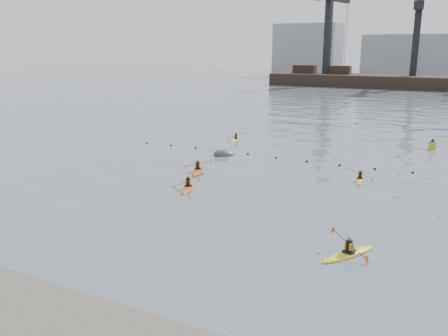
{
  "coord_description": "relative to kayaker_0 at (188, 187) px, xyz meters",
  "views": [
    {
      "loc": [
        13.56,
        -18.23,
        10.11
      ],
      "look_at": [
        0.4,
        7.12,
        2.8
      ],
      "focal_mm": 38.0,
      "sensor_mm": 36.0,
      "label": 1
    }
  ],
  "objects": [
    {
      "name": "ground",
      "position": [
        4.19,
        -10.25,
        -0.11
      ],
      "size": [
        400.0,
        400.0,
        0.0
      ],
      "primitive_type": "plane",
      "color": "#36434F",
      "rests_on": "ground"
    },
    {
      "name": "float_line",
      "position": [
        3.69,
        12.29,
        -0.08
      ],
      "size": [
        33.24,
        0.73,
        0.24
      ],
      "color": "black",
      "rests_on": "ground"
    },
    {
      "name": "barge_pier",
      "position": [
        3.97,
        99.75,
        1.79
      ],
      "size": [
        72.0,
        19.3,
        29.5
      ],
      "color": "black",
      "rests_on": "ground"
    },
    {
      "name": "skyline",
      "position": [
        6.42,
        140.03,
        9.14
      ],
      "size": [
        141.0,
        28.0,
        22.0
      ],
      "color": "gray",
      "rests_on": "ground"
    },
    {
      "name": "kayaker_0",
      "position": [
        0.0,
        0.0,
        0.0
      ],
      "size": [
        2.39,
        3.56,
        1.43
      ],
      "rotation": [
        0.0,
        0.0,
        0.31
      ],
      "color": "#E74C15",
      "rests_on": "ground"
    },
    {
      "name": "kayaker_1",
      "position": [
        13.21,
        -6.2,
        0.0
      ],
      "size": [
        2.4,
        3.47,
        1.31
      ],
      "rotation": [
        0.0,
        0.0,
        -0.52
      ],
      "color": "yellow",
      "rests_on": "ground"
    },
    {
      "name": "kayaker_2",
      "position": [
        -1.9,
        4.62,
        0.0
      ],
      "size": [
        2.32,
        3.59,
        1.2
      ],
      "rotation": [
        0.0,
        0.0,
        0.36
      ],
      "color": "#C54712",
      "rests_on": "ground"
    },
    {
      "name": "kayaker_3",
      "position": [
        10.77,
        8.09,
        -0.01
      ],
      "size": [
        2.1,
        3.09,
        1.14
      ],
      "rotation": [
        0.0,
        0.0,
        0.13
      ],
      "color": "gold",
      "rests_on": "ground"
    },
    {
      "name": "kayaker_5",
      "position": [
        -5.09,
        18.45,
        -0.01
      ],
      "size": [
        2.1,
        3.05,
        1.16
      ],
      "rotation": [
        0.0,
        0.0,
        0.03
      ],
      "color": "yellow",
      "rests_on": "ground"
    },
    {
      "name": "mooring_buoy",
      "position": [
        -2.68,
        11.0,
        -0.11
      ],
      "size": [
        2.62,
        2.56,
        1.53
      ],
      "primitive_type": "ellipsoid",
      "rotation": [
        0.0,
        0.21,
        0.74
      ],
      "color": "#3E4144",
      "rests_on": "ground"
    },
    {
      "name": "nav_buoy",
      "position": [
        14.81,
        23.17,
        0.29
      ],
      "size": [
        0.72,
        0.72,
        1.31
      ],
      "color": "#BD9012",
      "rests_on": "ground"
    }
  ]
}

